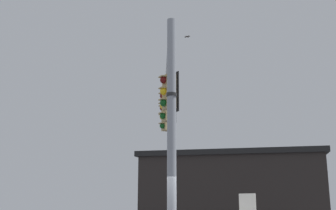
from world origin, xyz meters
name	(u,v)px	position (x,y,z in m)	size (l,w,h in m)	color
signal_pole	(172,147)	(0.00, 0.00, 3.19)	(0.22, 0.22, 6.39)	gray
mast_arm	(168,80)	(3.41, -1.66, 5.92)	(0.19, 0.19, 7.59)	gray
traffic_light_nearest_pole	(169,92)	(2.09, -1.00, 5.12)	(0.54, 0.49, 1.31)	black
traffic_light_mid_inner	(167,106)	(3.84, -1.85, 5.12)	(0.54, 0.49, 1.31)	black
traffic_light_mid_outer	(166,117)	(5.60, -2.70, 5.12)	(0.54, 0.49, 1.31)	black
street_name_sign	(171,98)	(0.27, -0.13, 4.44)	(1.04, 0.58, 0.22)	#147238
bird_flying	(187,37)	(6.30, -4.10, 9.00)	(0.33, 0.19, 0.11)	#4C4742
storefront_building	(234,194)	(12.44, -10.80, 2.34)	(12.32, 12.59, 4.66)	#282321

